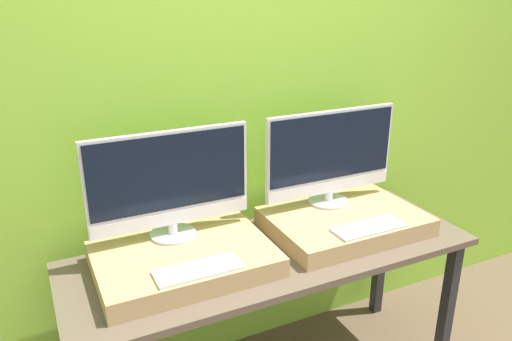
{
  "coord_description": "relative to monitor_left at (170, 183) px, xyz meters",
  "views": [
    {
      "loc": [
        -0.87,
        -1.33,
        1.78
      ],
      "look_at": [
        0.0,
        0.47,
        1.03
      ],
      "focal_mm": 35.0,
      "sensor_mm": 36.0,
      "label": 1
    }
  ],
  "objects": [
    {
      "name": "wooden_riser_right",
      "position": [
        0.76,
        -0.13,
        -0.28
      ],
      "size": [
        0.68,
        0.48,
        0.08
      ],
      "color": "tan",
      "rests_on": "workbench"
    },
    {
      "name": "workbench",
      "position": [
        0.38,
        -0.16,
        -0.4
      ],
      "size": [
        1.74,
        0.61,
        0.72
      ],
      "color": "brown",
      "rests_on": "ground_plane"
    },
    {
      "name": "monitor_right",
      "position": [
        0.76,
        0.0,
        0.0
      ],
      "size": [
        0.66,
        0.19,
        0.45
      ],
      "color": "silver",
      "rests_on": "wooden_riser_right"
    },
    {
      "name": "keyboard_left",
      "position": [
        0.0,
        -0.31,
        -0.23
      ],
      "size": [
        0.32,
        0.12,
        0.01
      ],
      "color": "silver",
      "rests_on": "wooden_riser_left"
    },
    {
      "name": "monitor_left",
      "position": [
        0.0,
        0.0,
        0.0
      ],
      "size": [
        0.66,
        0.19,
        0.45
      ],
      "color": "silver",
      "rests_on": "wooden_riser_left"
    },
    {
      "name": "keyboard_right",
      "position": [
        0.76,
        -0.31,
        -0.23
      ],
      "size": [
        0.32,
        0.12,
        0.01
      ],
      "color": "silver",
      "rests_on": "wooden_riser_right"
    },
    {
      "name": "wall_back",
      "position": [
        0.38,
        0.22,
        0.26
      ],
      "size": [
        8.0,
        0.04,
        2.6
      ],
      "color": "#8CC638",
      "rests_on": "ground_plane"
    },
    {
      "name": "wooden_riser_left",
      "position": [
        0.0,
        -0.13,
        -0.28
      ],
      "size": [
        0.68,
        0.48,
        0.08
      ],
      "color": "tan",
      "rests_on": "workbench"
    }
  ]
}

